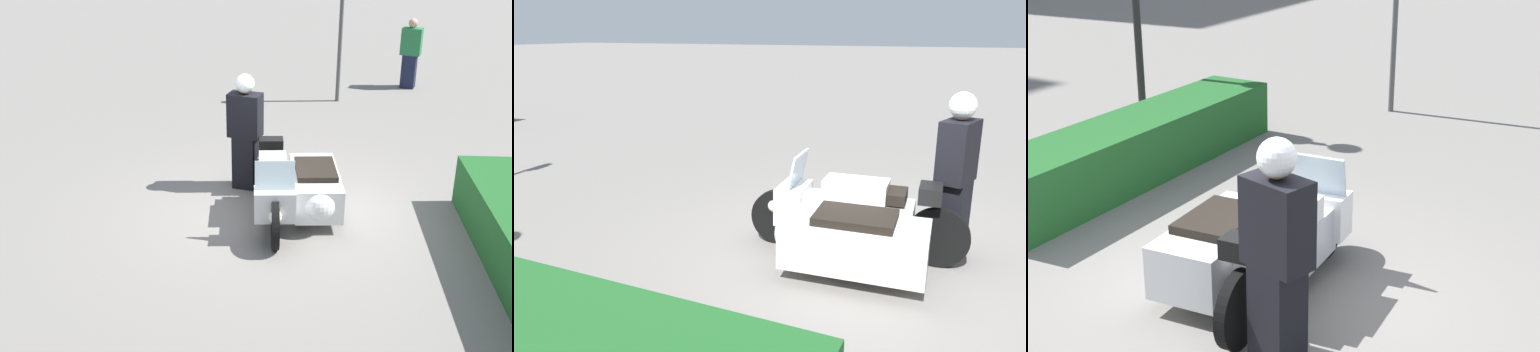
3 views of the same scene
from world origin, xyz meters
The scene contains 3 objects.
ground_plane centered at (0.00, 0.00, 0.00)m, with size 160.00×160.00×0.00m, color slate.
police_motorcycle centered at (0.16, 0.38, 0.47)m, with size 2.54×1.28×1.17m.
officer_rider centered at (-0.86, -0.46, 1.00)m, with size 0.44×0.58×1.90m.
Camera 2 is at (-1.16, 5.35, 2.53)m, focal length 35.00 mm.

